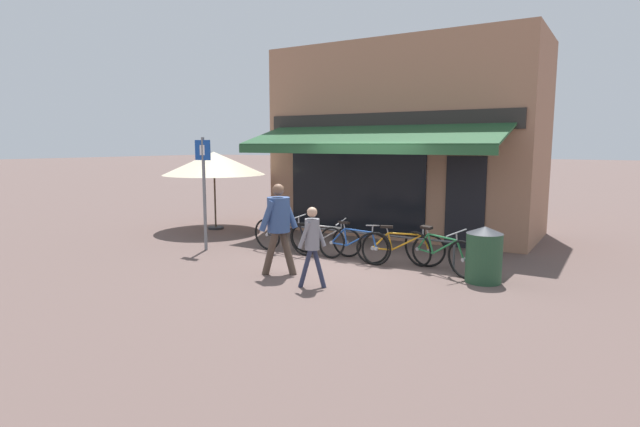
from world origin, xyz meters
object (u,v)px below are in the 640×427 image
object	(u,v)px
bicycle_green	(439,253)
litter_bin	(484,254)
pedestrian_adult	(279,220)
parking_sign	(204,182)
bicycle_orange	(400,248)
pedestrian_child	(312,238)
bicycle_black	(285,236)
bicycle_blue	(353,244)
cafe_parasol	(214,163)
bicycle_silver	(325,239)

from	to	relation	value
bicycle_green	litter_bin	size ratio (longest dim) A/B	1.77
pedestrian_adult	parking_sign	size ratio (longest dim) A/B	0.67
bicycle_orange	pedestrian_child	distance (m)	2.32
bicycle_black	bicycle_blue	distance (m)	1.63
bicycle_green	litter_bin	xyz separation A→B (m)	(0.86, -0.23, 0.11)
pedestrian_child	litter_bin	xyz separation A→B (m)	(2.35, 1.81, -0.35)
pedestrian_adult	litter_bin	world-z (taller)	pedestrian_adult
litter_bin	cafe_parasol	xyz separation A→B (m)	(-7.77, 1.68, 1.35)
bicycle_orange	litter_bin	world-z (taller)	litter_bin
bicycle_green	parking_sign	size ratio (longest dim) A/B	0.69
bicycle_blue	parking_sign	world-z (taller)	parking_sign
bicycle_blue	pedestrian_adult	bearing A→B (deg)	-108.35
bicycle_black	bicycle_orange	size ratio (longest dim) A/B	1.05
parking_sign	bicycle_orange	bearing A→B (deg)	12.05
litter_bin	bicycle_orange	bearing A→B (deg)	167.85
bicycle_orange	bicycle_green	world-z (taller)	bicycle_green
bicycle_black	bicycle_green	distance (m)	3.42
bicycle_orange	litter_bin	xyz separation A→B (m)	(1.69, -0.36, 0.14)
bicycle_orange	pedestrian_child	world-z (taller)	pedestrian_child
bicycle_silver	litter_bin	world-z (taller)	litter_bin
bicycle_silver	bicycle_orange	size ratio (longest dim) A/B	1.01
bicycle_blue	bicycle_orange	xyz separation A→B (m)	(0.96, 0.15, -0.00)
bicycle_black	litter_bin	world-z (taller)	litter_bin
litter_bin	bicycle_silver	bearing A→B (deg)	173.53
bicycle_black	litter_bin	bearing A→B (deg)	0.79
cafe_parasol	bicycle_green	bearing A→B (deg)	-11.82
pedestrian_child	cafe_parasol	xyz separation A→B (m)	(-5.42, 3.49, 1.00)
litter_bin	cafe_parasol	size ratio (longest dim) A/B	0.35
bicycle_green	bicycle_silver	bearing A→B (deg)	-159.12
bicycle_orange	litter_bin	size ratio (longest dim) A/B	1.70
parking_sign	cafe_parasol	size ratio (longest dim) A/B	0.89
cafe_parasol	bicycle_black	bearing A→B (deg)	-24.00
litter_bin	parking_sign	distance (m)	6.09
parking_sign	cafe_parasol	world-z (taller)	parking_sign
bicycle_orange	pedestrian_adult	bearing A→B (deg)	-151.85
parking_sign	litter_bin	bearing A→B (deg)	5.29
bicycle_orange	bicycle_blue	bearing A→B (deg)	169.56
parking_sign	bicycle_black	bearing A→B (deg)	21.57
bicycle_black	pedestrian_child	size ratio (longest dim) A/B	1.28
pedestrian_child	bicycle_black	bearing A→B (deg)	129.17
bicycle_green	bicycle_black	bearing A→B (deg)	-153.76
bicycle_black	bicycle_silver	world-z (taller)	bicycle_black
bicycle_green	cafe_parasol	world-z (taller)	cafe_parasol
pedestrian_adult	litter_bin	bearing A→B (deg)	19.61
parking_sign	pedestrian_adult	bearing A→B (deg)	-18.04
bicycle_orange	cafe_parasol	bearing A→B (deg)	148.18
bicycle_black	parking_sign	size ratio (longest dim) A/B	0.69
bicycle_silver	bicycle_green	bearing A→B (deg)	-9.37
bicycle_blue	litter_bin	size ratio (longest dim) A/B	1.76
bicycle_black	bicycle_green	size ratio (longest dim) A/B	1.01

